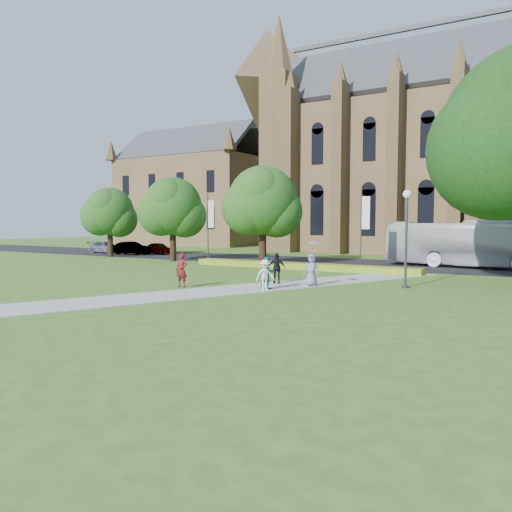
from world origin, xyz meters
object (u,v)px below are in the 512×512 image
Objects in this scene: tour_coach at (473,244)px; pedestrian_0 at (182,270)px; streetlamp at (406,227)px; car_1 at (132,248)px; car_0 at (159,248)px; car_2 at (105,247)px.

tour_coach reaches higher than pedestrian_0.
streetlamp is 34.16m from car_1.
car_0 is 0.89× the size of car_1.
car_0 is 2.86m from car_1.
car_1 is at bearing 159.64° from streetlamp.
car_2 is at bearing 161.22° from streetlamp.
car_1 is 0.95× the size of car_2.
car_2 is (-36.53, 12.42, -2.64)m from streetlamp.
car_1 is at bearing 144.49° from car_0.
tour_coach is 3.51× the size of car_0.
car_1 reaches higher than car_0.
pedestrian_0 is (21.58, -17.97, 0.26)m from car_1.
pedestrian_0 is at bearing -124.27° from car_2.
tour_coach is at bearing 53.94° from pedestrian_0.
streetlamp reaches higher than car_2.
car_0 is at bearing 155.06° from streetlamp.
car_2 is (-6.55, -1.52, -0.00)m from car_0.
streetlamp reaches higher than tour_coach.
car_2 is at bearing 110.62° from car_0.
car_2 is at bearing 73.50° from car_1.
streetlamp is 1.25× the size of car_1.
tour_coach is 38.08m from car_2.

